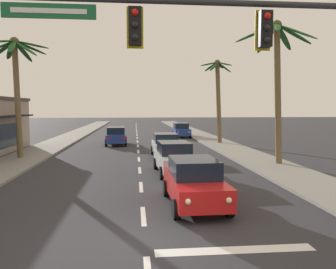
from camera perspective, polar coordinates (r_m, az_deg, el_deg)
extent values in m
plane|color=#2D2D33|center=(9.28, -3.78, -17.79)|extent=(220.00, 220.00, 0.00)
cube|color=gray|center=(29.90, 10.11, -2.15)|extent=(3.20, 110.00, 0.14)
cube|color=gray|center=(29.77, -20.23, -2.39)|extent=(3.20, 110.00, 0.14)
cube|color=silver|center=(11.44, -4.15, -13.40)|extent=(0.16, 2.00, 0.01)
cube|color=silver|center=(15.36, -4.53, -8.73)|extent=(0.16, 2.00, 0.01)
cube|color=silver|center=(19.33, -4.75, -5.96)|extent=(0.16, 2.00, 0.01)
cube|color=silver|center=(23.33, -4.89, -4.14)|extent=(0.16, 2.00, 0.01)
cube|color=silver|center=(27.35, -4.99, -2.86)|extent=(0.16, 2.00, 0.01)
cube|color=silver|center=(31.38, -5.07, -1.90)|extent=(0.16, 2.00, 0.01)
cube|color=silver|center=(35.42, -5.13, -1.17)|extent=(0.16, 2.00, 0.01)
cube|color=silver|center=(39.46, -5.17, -0.58)|extent=(0.16, 2.00, 0.01)
cube|color=silver|center=(43.51, -5.21, -0.10)|extent=(0.16, 2.00, 0.01)
cube|color=silver|center=(47.55, -5.24, 0.29)|extent=(0.16, 2.00, 0.01)
cube|color=silver|center=(51.60, -5.27, 0.63)|extent=(0.16, 2.00, 0.01)
cube|color=silver|center=(55.65, -5.29, 0.91)|extent=(0.16, 2.00, 0.01)
cube|color=silver|center=(59.71, -5.31, 1.16)|extent=(0.16, 2.00, 0.01)
cube|color=silver|center=(63.76, -5.33, 1.38)|extent=(0.16, 2.00, 0.01)
cube|color=silver|center=(67.81, -5.34, 1.57)|extent=(0.16, 2.00, 0.01)
cube|color=silver|center=(71.87, -5.35, 1.73)|extent=(0.16, 2.00, 0.01)
cube|color=silver|center=(75.92, -5.37, 1.88)|extent=(0.16, 2.00, 0.01)
cube|color=silver|center=(9.07, 11.16, -18.42)|extent=(4.00, 0.44, 0.01)
cylinder|color=#2D2D33|center=(9.29, 5.59, 21.18)|extent=(10.06, 0.16, 0.16)
cube|color=black|center=(9.56, 15.93, 16.58)|extent=(0.32, 0.26, 0.92)
sphere|color=red|center=(9.50, 16.29, 18.51)|extent=(0.17, 0.17, 0.17)
sphere|color=black|center=(9.43, 16.25, 16.74)|extent=(0.17, 0.17, 0.17)
sphere|color=black|center=(9.37, 16.21, 14.95)|extent=(0.17, 0.17, 0.17)
cube|color=yellow|center=(9.71, 15.55, 16.40)|extent=(0.42, 0.03, 1.04)
cube|color=black|center=(8.94, -5.54, 17.58)|extent=(0.32, 0.26, 0.92)
sphere|color=red|center=(8.88, -5.55, 19.67)|extent=(0.17, 0.17, 0.17)
sphere|color=black|center=(8.81, -5.54, 17.79)|extent=(0.17, 0.17, 0.17)
sphere|color=black|center=(8.74, -5.52, 15.87)|extent=(0.17, 0.17, 0.17)
cube|color=yellow|center=(9.11, -5.54, 17.35)|extent=(0.42, 0.03, 1.04)
cube|color=#146038|center=(9.27, -19.25, 18.92)|extent=(2.26, 0.05, 0.36)
cube|color=white|center=(9.25, -19.29, 18.96)|extent=(1.81, 0.01, 0.12)
cube|color=red|center=(12.43, 4.45, -8.71)|extent=(1.86, 4.34, 0.72)
cube|color=black|center=(12.43, 4.33, -5.50)|extent=(1.65, 2.24, 0.64)
cylinder|color=black|center=(11.39, 10.21, -11.88)|extent=(0.23, 0.64, 0.64)
cylinder|color=black|center=(11.03, 1.41, -12.36)|extent=(0.23, 0.64, 0.64)
cylinder|color=black|center=(14.04, 6.78, -8.69)|extent=(0.23, 0.64, 0.64)
cylinder|color=black|center=(13.74, -0.31, -8.94)|extent=(0.23, 0.64, 0.64)
sphere|color=#F9EFC6|center=(10.51, 10.18, -10.79)|extent=(0.18, 0.18, 0.18)
sphere|color=#F9EFC6|center=(10.23, 3.40, -11.16)|extent=(0.18, 0.18, 0.18)
cube|color=red|center=(14.61, 5.34, -6.31)|extent=(0.24, 0.07, 0.20)
cube|color=red|center=(14.39, 0.16, -6.45)|extent=(0.24, 0.07, 0.20)
cube|color=silver|center=(18.27, 1.08, -4.41)|extent=(1.97, 4.38, 0.72)
cube|color=black|center=(18.32, 1.01, -2.24)|extent=(1.71, 2.28, 0.64)
cylinder|color=black|center=(17.13, 4.73, -6.26)|extent=(0.25, 0.65, 0.64)
cylinder|color=black|center=(16.82, -1.03, -6.44)|extent=(0.25, 0.65, 0.64)
cylinder|color=black|center=(19.86, 2.87, -4.74)|extent=(0.25, 0.65, 0.64)
cylinder|color=black|center=(19.60, -2.10, -4.87)|extent=(0.25, 0.65, 0.64)
sphere|color=#F9EFC6|center=(16.27, 4.51, -5.25)|extent=(0.18, 0.18, 0.18)
sphere|color=#F9EFC6|center=(16.05, 0.17, -5.38)|extent=(0.18, 0.18, 0.18)
cube|color=red|center=(20.47, 1.91, -3.16)|extent=(0.24, 0.07, 0.20)
cube|color=red|center=(20.28, -1.77, -3.23)|extent=(0.24, 0.07, 0.20)
cube|color=silver|center=(24.20, -0.36, -2.20)|extent=(1.83, 4.33, 0.72)
cube|color=black|center=(24.28, -0.40, -0.56)|extent=(1.64, 2.23, 0.64)
cylinder|color=black|center=(22.96, 2.16, -3.47)|extent=(0.23, 0.64, 0.64)
cylinder|color=black|center=(22.77, -2.14, -3.54)|extent=(0.23, 0.64, 0.64)
cylinder|color=black|center=(25.75, 1.21, -2.60)|extent=(0.23, 0.64, 0.64)
cylinder|color=black|center=(25.58, -2.62, -2.65)|extent=(0.23, 0.64, 0.64)
sphere|color=#F9EFC6|center=(22.13, 1.84, -2.63)|extent=(0.18, 0.18, 0.18)
sphere|color=#F9EFC6|center=(21.99, -1.37, -2.67)|extent=(0.18, 0.18, 0.18)
cube|color=red|center=(26.40, 0.56, -1.41)|extent=(0.24, 0.06, 0.20)
cube|color=red|center=(26.27, -2.29, -1.45)|extent=(0.24, 0.06, 0.20)
cube|color=navy|center=(32.51, -8.65, -0.52)|extent=(1.85, 4.34, 0.72)
cube|color=black|center=(32.31, -8.67, 0.66)|extent=(1.65, 2.23, 0.64)
cylinder|color=black|center=(34.00, -10.02, -0.92)|extent=(0.23, 0.64, 0.64)
cylinder|color=black|center=(33.94, -7.11, -0.90)|extent=(0.23, 0.64, 0.64)
cylinder|color=black|center=(31.18, -10.31, -1.42)|extent=(0.23, 0.64, 0.64)
cylinder|color=black|center=(31.12, -7.13, -1.39)|extent=(0.23, 0.64, 0.64)
sphere|color=#B2B2AD|center=(34.69, -9.56, -0.08)|extent=(0.18, 0.18, 0.18)
sphere|color=#B2B2AD|center=(34.65, -7.51, -0.06)|extent=(0.18, 0.18, 0.18)
cube|color=red|center=(30.38, -10.02, -0.70)|extent=(0.24, 0.07, 0.20)
cube|color=red|center=(30.34, -7.53, -0.68)|extent=(0.24, 0.07, 0.20)
cube|color=navy|center=(40.37, 2.21, 0.51)|extent=(1.78, 4.31, 0.72)
cube|color=black|center=(40.48, 2.18, 1.49)|extent=(1.61, 2.21, 0.64)
cylinder|color=black|center=(39.12, 3.73, -0.15)|extent=(0.22, 0.64, 0.64)
cylinder|color=black|center=(38.89, 1.22, -0.17)|extent=(0.22, 0.64, 0.64)
cylinder|color=black|center=(41.92, 3.12, 0.17)|extent=(0.22, 0.64, 0.64)
cylinder|color=black|center=(41.70, 0.78, 0.15)|extent=(0.22, 0.64, 0.64)
sphere|color=#B2B2AD|center=(38.31, 3.55, 0.41)|extent=(0.18, 0.18, 0.18)
sphere|color=#B2B2AD|center=(38.14, 1.71, 0.40)|extent=(0.18, 0.18, 0.18)
cube|color=red|center=(42.59, 2.71, 0.86)|extent=(0.24, 0.06, 0.20)
cube|color=red|center=(42.42, 0.94, 0.85)|extent=(0.24, 0.06, 0.20)
cylinder|color=brown|center=(25.01, -23.87, 5.04)|extent=(0.51, 0.37, 7.82)
ellipsoid|color=#1E5123|center=(25.07, -21.82, 13.79)|extent=(2.25, 0.44, 0.59)
ellipsoid|color=#1E5123|center=(25.70, -21.94, 13.28)|extent=(2.00, 1.63, 0.82)
ellipsoid|color=#1E5123|center=(26.12, -23.03, 12.62)|extent=(0.94, 2.06, 1.24)
ellipsoid|color=#1E5123|center=(26.31, -24.79, 12.66)|extent=(1.44, 2.00, 1.11)
ellipsoid|color=#1E5123|center=(26.12, -25.79, 12.78)|extent=(2.03, 1.44, 1.03)
ellipsoid|color=#1E5123|center=(24.49, -25.87, 13.86)|extent=(1.06, 2.26, 0.61)
ellipsoid|color=#1E5123|center=(24.34, -24.65, 13.27)|extent=(0.74, 2.11, 1.18)
ellipsoid|color=#1E5123|center=(24.59, -22.74, 13.18)|extent=(1.96, 1.38, 1.23)
sphere|color=#4C4223|center=(25.40, -24.31, 13.99)|extent=(0.60, 0.60, 0.60)
cylinder|color=brown|center=(21.56, 17.89, 6.00)|extent=(0.73, 0.37, 8.31)
ellipsoid|color=#236028|center=(22.53, 20.39, 15.42)|extent=(2.46, 0.72, 1.18)
ellipsoid|color=#236028|center=(22.95, 18.79, 15.05)|extent=(1.95, 1.96, 1.33)
ellipsoid|color=#236028|center=(22.83, 16.17, 15.01)|extent=(0.73, 2.34, 1.45)
ellipsoid|color=#236028|center=(22.09, 14.41, 16.03)|extent=(2.38, 1.55, 0.99)
ellipsoid|color=#236028|center=(20.89, 16.04, 16.77)|extent=(2.21, 1.89, 0.93)
ellipsoid|color=#236028|center=(20.74, 17.80, 16.72)|extent=(1.29, 2.47, 1.00)
ellipsoid|color=#236028|center=(21.54, 20.74, 15.82)|extent=(2.03, 1.93, 1.26)
sphere|color=#4C4223|center=(22.02, 17.73, 17.01)|extent=(0.60, 0.60, 0.60)
cylinder|color=brown|center=(33.26, 8.45, 5.07)|extent=(0.75, 0.41, 7.72)
ellipsoid|color=#1E5123|center=(33.61, 9.39, 11.02)|extent=(1.45, 0.41, 1.05)
ellipsoid|color=#1E5123|center=(34.21, 8.71, 11.35)|extent=(1.24, 1.58, 0.54)
ellipsoid|color=#1E5123|center=(33.86, 7.18, 11.15)|extent=(1.33, 1.41, 0.87)
ellipsoid|color=#1E5123|center=(33.31, 6.85, 11.62)|extent=(1.66, 0.44, 0.47)
ellipsoid|color=#1E5123|center=(32.83, 7.66, 11.19)|extent=(1.26, 1.35, 1.04)
ellipsoid|color=#1E5123|center=(33.05, 9.44, 11.58)|extent=(1.43, 1.45, 0.55)
sphere|color=#4C4223|center=(33.48, 8.24, 11.77)|extent=(0.60, 0.60, 0.60)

